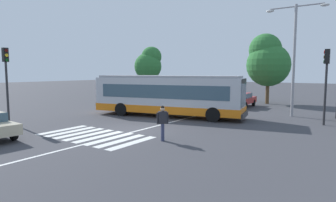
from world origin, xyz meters
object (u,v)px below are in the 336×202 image
object	(u,v)px
background_tree_right	(267,60)
parked_car_white	(214,97)
parked_car_red	(241,99)
twin_arm_street_lamp	(294,48)
city_transit_bus	(168,95)
traffic_light_far_corner	(326,75)
background_tree_left	(149,64)
parked_car_blue	(192,96)
pedestrian_crossing_street	(163,121)
traffic_light_near_corner	(6,73)

from	to	relation	value
background_tree_right	parked_car_white	bearing A→B (deg)	-132.72
parked_car_red	twin_arm_street_lamp	xyz separation A→B (m)	(5.24, -3.35, 4.33)
city_transit_bus	background_tree_right	xyz separation A→B (m)	(3.50, 13.01, 2.91)
parked_car_red	parked_car_white	bearing A→B (deg)	177.31
city_transit_bus	traffic_light_far_corner	bearing A→B (deg)	14.44
parked_car_red	background_tree_left	distance (m)	15.32
city_transit_bus	parked_car_blue	size ratio (longest dim) A/B	2.49
pedestrian_crossing_street	traffic_light_far_corner	distance (m)	11.11
pedestrian_crossing_street	parked_car_white	size ratio (longest dim) A/B	0.38
traffic_light_far_corner	background_tree_left	size ratio (longest dim) A/B	0.71
parked_car_white	background_tree_right	xyz separation A→B (m)	(3.95, 4.27, 3.73)
city_transit_bus	background_tree_left	size ratio (longest dim) A/B	1.75
pedestrian_crossing_street	traffic_light_far_corner	xyz separation A→B (m)	(5.88, 9.17, 2.21)
city_transit_bus	parked_car_blue	world-z (taller)	city_transit_bus
parked_car_red	city_transit_bus	bearing A→B (deg)	-105.73
background_tree_left	pedestrian_crossing_street	bearing A→B (deg)	-50.02
parked_car_red	pedestrian_crossing_street	bearing A→B (deg)	-83.15
parked_car_red	twin_arm_street_lamp	distance (m)	7.58
twin_arm_street_lamp	pedestrian_crossing_street	bearing A→B (deg)	-106.15
traffic_light_near_corner	twin_arm_street_lamp	distance (m)	20.01
traffic_light_near_corner	background_tree_left	bearing A→B (deg)	103.31
pedestrian_crossing_street	background_tree_right	world-z (taller)	background_tree_right
pedestrian_crossing_street	background_tree_left	size ratio (longest dim) A/B	0.26
traffic_light_far_corner	background_tree_right	xyz separation A→B (m)	(-6.63, 10.41, 1.32)
parked_car_red	twin_arm_street_lamp	size ratio (longest dim) A/B	0.56
twin_arm_street_lamp	background_tree_right	size ratio (longest dim) A/B	1.13
parked_car_red	background_tree_right	xyz separation A→B (m)	(1.07, 4.41, 3.73)
parked_car_red	traffic_light_near_corner	world-z (taller)	traffic_light_near_corner
pedestrian_crossing_street	twin_arm_street_lamp	xyz separation A→B (m)	(3.42, 11.82, 4.13)
city_transit_bus	background_tree_right	size ratio (longest dim) A/B	1.60
parked_car_red	traffic_light_near_corner	xyz separation A→B (m)	(-9.35, -16.92, 2.50)
city_transit_bus	parked_car_red	world-z (taller)	city_transit_bus
pedestrian_crossing_street	traffic_light_far_corner	world-z (taller)	traffic_light_far_corner
pedestrian_crossing_street	background_tree_left	distance (m)	25.35
parked_car_white	background_tree_left	distance (m)	12.64
city_transit_bus	background_tree_right	world-z (taller)	background_tree_right
parked_car_red	traffic_light_far_corner	xyz separation A→B (m)	(7.70, -6.00, 2.41)
traffic_light_near_corner	parked_car_blue	bearing A→B (deg)	77.35
parked_car_red	background_tree_left	xyz separation A→B (m)	(-14.32, 4.08, 3.63)
traffic_light_far_corner	background_tree_right	size ratio (longest dim) A/B	0.65
city_transit_bus	parked_car_blue	distance (m)	9.41
parked_car_white	twin_arm_street_lamp	bearing A→B (deg)	-23.21
city_transit_bus	pedestrian_crossing_street	size ratio (longest dim) A/B	6.75
background_tree_right	city_transit_bus	bearing A→B (deg)	-105.04
traffic_light_far_corner	background_tree_left	world-z (taller)	background_tree_left
parked_car_blue	background_tree_left	xyz separation A→B (m)	(-8.82, 3.83, 3.63)
parked_car_white	traffic_light_far_corner	distance (m)	12.46
twin_arm_street_lamp	city_transit_bus	bearing A→B (deg)	-145.56
traffic_light_far_corner	parked_car_blue	bearing A→B (deg)	154.67
parked_car_red	traffic_light_far_corner	world-z (taller)	traffic_light_far_corner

